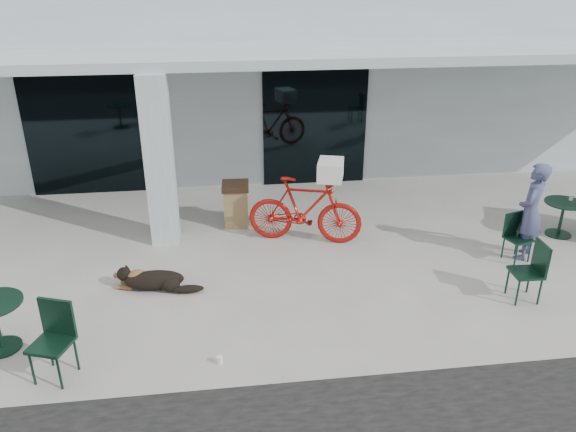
{
  "coord_description": "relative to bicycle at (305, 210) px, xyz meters",
  "views": [
    {
      "loc": [
        -0.44,
        -7.49,
        4.76
      ],
      "look_at": [
        0.64,
        0.86,
        1.0
      ],
      "focal_mm": 35.0,
      "sensor_mm": 36.0,
      "label": 1
    }
  ],
  "objects": [
    {
      "name": "bicycle",
      "position": [
        0.0,
        0.0,
        0.0
      ],
      "size": [
        2.19,
        1.16,
        1.27
      ],
      "primitive_type": "imported",
      "rotation": [
        0.0,
        0.0,
        1.29
      ],
      "color": "#AE150E",
      "rests_on": "ground"
    },
    {
      "name": "storefront_glass_right",
      "position": [
        0.71,
        3.08,
        0.72
      ],
      "size": [
        2.4,
        0.06,
        2.7
      ],
      "primitive_type": "cube",
      "color": "black",
      "rests_on": "ground"
    },
    {
      "name": "cafe_table_far",
      "position": [
        4.91,
        -0.38,
        -0.29
      ],
      "size": [
        0.85,
        0.85,
        0.69
      ],
      "primitive_type": null,
      "rotation": [
        0.0,
        0.0,
        -0.17
      ],
      "color": "#102F21",
      "rests_on": "ground"
    },
    {
      "name": "building",
      "position": [
        -1.09,
        6.6,
        1.62
      ],
      "size": [
        22.0,
        7.0,
        4.5
      ],
      "primitive_type": "cube",
      "color": "silver",
      "rests_on": "ground"
    },
    {
      "name": "overhang",
      "position": [
        -1.09,
        1.7,
        2.58
      ],
      "size": [
        22.0,
        2.8,
        0.18
      ],
      "primitive_type": "cube",
      "color": "silver",
      "rests_on": "column"
    },
    {
      "name": "cafe_chair_far_b",
      "position": [
        3.04,
        -2.44,
        -0.15
      ],
      "size": [
        0.49,
        0.45,
        0.96
      ],
      "primitive_type": null,
      "rotation": [
        0.0,
        0.0,
        -1.61
      ],
      "color": "#102F21",
      "rests_on": "ground"
    },
    {
      "name": "cup_on_table",
      "position": [
        5.07,
        -0.31,
        0.1
      ],
      "size": [
        0.08,
        0.08,
        0.1
      ],
      "primitive_type": "cylinder",
      "rotation": [
        0.0,
        0.0,
        -0.17
      ],
      "color": "white",
      "rests_on": "cafe_table_far"
    },
    {
      "name": "ground",
      "position": [
        -1.09,
        -1.9,
        -0.63
      ],
      "size": [
        80.0,
        80.0,
        0.0
      ],
      "primitive_type": "plane",
      "color": "#B1AFA7",
      "rests_on": "ground"
    },
    {
      "name": "cafe_chair_far_a",
      "position": [
        3.57,
        -1.22,
        -0.21
      ],
      "size": [
        0.49,
        0.51,
        0.85
      ],
      "primitive_type": null,
      "rotation": [
        0.0,
        0.0,
        0.29
      ],
      "color": "#102F21",
      "rests_on": "ground"
    },
    {
      "name": "laundry_basket",
      "position": [
        0.43,
        -0.13,
        0.81
      ],
      "size": [
        0.58,
        0.68,
        0.35
      ],
      "primitive_type": "cube",
      "rotation": [
        0.0,
        0.0,
        1.29
      ],
      "color": "white",
      "rests_on": "bicycle"
    },
    {
      "name": "person",
      "position": [
        3.78,
        -1.12,
        0.24
      ],
      "size": [
        0.74,
        0.76,
        1.75
      ],
      "primitive_type": "imported",
      "rotation": [
        0.0,
        0.0,
        4.0
      ],
      "color": "#444A73",
      "rests_on": "ground"
    },
    {
      "name": "cafe_chair_near",
      "position": [
        -3.7,
        -3.4,
        -0.12
      ],
      "size": [
        0.6,
        0.63,
        1.02
      ],
      "primitive_type": null,
      "rotation": [
        0.0,
        0.0,
        -0.35
      ],
      "color": "#102F21",
      "rests_on": "ground"
    },
    {
      "name": "dog",
      "position": [
        -2.66,
        -1.4,
        -0.45
      ],
      "size": [
        1.14,
        0.6,
        0.36
      ],
      "primitive_type": null,
      "rotation": [
        0.0,
        0.0,
        -0.23
      ],
      "color": "black",
      "rests_on": "ground"
    },
    {
      "name": "trash_receptacle",
      "position": [
        -1.24,
        0.9,
        -0.19
      ],
      "size": [
        0.55,
        0.55,
        0.89
      ],
      "primitive_type": null,
      "rotation": [
        0.0,
        0.0,
        -0.06
      ],
      "color": "olive",
      "rests_on": "ground"
    },
    {
      "name": "column",
      "position": [
        -2.59,
        0.4,
        0.93
      ],
      "size": [
        0.5,
        0.5,
        3.12
      ],
      "primitive_type": "cube",
      "color": "silver",
      "rests_on": "ground"
    },
    {
      "name": "storefront_glass_left",
      "position": [
        -4.29,
        3.08,
        0.72
      ],
      "size": [
        2.8,
        0.06,
        2.7
      ],
      "primitive_type": "cube",
      "color": "black",
      "rests_on": "ground"
    },
    {
      "name": "cup_near_dog",
      "position": [
        -1.66,
        -3.4,
        -0.58
      ],
      "size": [
        0.09,
        0.09,
        0.1
      ],
      "primitive_type": "cylinder",
      "rotation": [
        0.0,
        0.0,
        0.13
      ],
      "color": "white",
      "rests_on": "ground"
    }
  ]
}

